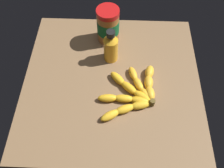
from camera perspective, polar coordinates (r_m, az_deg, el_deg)
ground_plane at (r=96.02cm, az=-0.03°, el=0.19°), size 70.39×69.58×4.16cm
banana_bunch at (r=89.87cm, az=5.24°, el=-2.09°), size 22.35×26.16×3.42cm
peanut_butter_jar at (r=102.70cm, az=-0.96°, el=14.01°), size 9.48×9.48×16.15cm
honey_bottle at (r=95.60cm, az=-0.30°, el=8.98°), size 5.87×5.87×15.57cm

